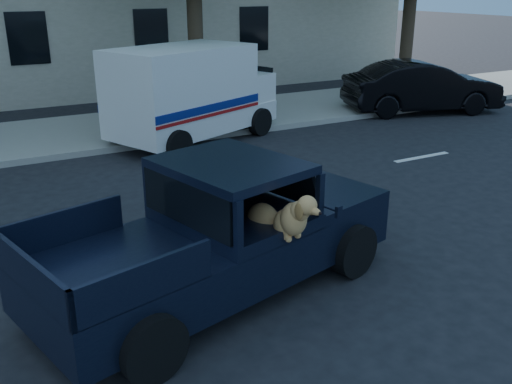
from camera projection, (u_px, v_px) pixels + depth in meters
ground at (130, 319)px, 6.90m from camera, size 120.00×120.00×0.00m
far_sidewalk at (23, 140)px, 14.46m from camera, size 60.00×4.00×0.15m
lane_stripes at (181, 201)px, 10.60m from camera, size 21.60×0.14×0.01m
pickup_truck at (214, 252)px, 7.30m from camera, size 5.17×3.08×1.74m
mail_truck at (191, 101)px, 14.30m from camera, size 4.79×3.55×2.39m
parked_sedan at (422, 87)px, 17.64m from camera, size 3.06×5.05×1.57m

